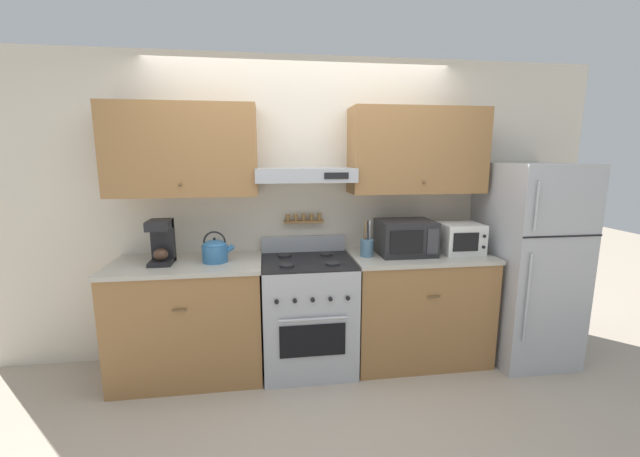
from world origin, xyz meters
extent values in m
plane|color=#B2A38E|center=(0.00, 0.00, 0.00)|extent=(16.00, 16.00, 0.00)
cube|color=beige|center=(0.00, 0.69, 1.27)|extent=(5.20, 0.08, 2.55)
cube|color=olive|center=(-0.94, 0.48, 1.78)|extent=(1.13, 0.33, 0.70)
sphere|color=brown|center=(-0.94, 0.30, 1.53)|extent=(0.02, 0.02, 0.02)
cube|color=olive|center=(0.95, 0.48, 1.78)|extent=(1.13, 0.33, 0.70)
sphere|color=brown|center=(0.95, 0.30, 1.53)|extent=(0.02, 0.02, 0.02)
cube|color=#ADAFB5|center=(0.00, 0.46, 1.59)|extent=(0.79, 0.37, 0.11)
cube|color=black|center=(0.22, 0.27, 1.59)|extent=(0.19, 0.01, 0.05)
cube|color=olive|center=(0.00, 0.61, 1.18)|extent=(0.34, 0.07, 0.02)
cylinder|color=olive|center=(-0.14, 0.61, 1.22)|extent=(0.03, 0.03, 0.06)
cylinder|color=olive|center=(-0.07, 0.61, 1.22)|extent=(0.03, 0.03, 0.06)
cylinder|color=olive|center=(0.00, 0.61, 1.22)|extent=(0.03, 0.03, 0.06)
cylinder|color=olive|center=(0.07, 0.61, 1.22)|extent=(0.03, 0.03, 0.06)
cylinder|color=olive|center=(0.14, 0.61, 1.22)|extent=(0.03, 0.03, 0.06)
cube|color=olive|center=(-0.94, 0.33, 0.45)|extent=(1.13, 0.63, 0.90)
cube|color=#B7B2A3|center=(-0.94, 0.33, 0.91)|extent=(1.15, 0.65, 0.03)
cylinder|color=brown|center=(-0.94, 0.01, 0.67)|extent=(0.10, 0.01, 0.01)
cube|color=olive|center=(0.95, 0.33, 0.45)|extent=(1.13, 0.63, 0.90)
cube|color=#B7B2A3|center=(0.95, 0.33, 0.91)|extent=(1.16, 0.65, 0.03)
cylinder|color=brown|center=(0.95, 0.01, 0.67)|extent=(0.10, 0.01, 0.01)
cube|color=#ADAFB5|center=(0.00, 0.32, 0.45)|extent=(0.73, 0.64, 0.90)
cube|color=black|center=(0.00, -0.01, 0.38)|extent=(0.50, 0.01, 0.25)
cylinder|color=#ADAFB5|center=(0.00, -0.03, 0.56)|extent=(0.51, 0.02, 0.02)
cube|color=black|center=(0.00, 0.32, 0.91)|extent=(0.73, 0.64, 0.01)
cylinder|color=#232326|center=(-0.18, 0.17, 0.92)|extent=(0.11, 0.11, 0.02)
cylinder|color=#232326|center=(0.18, 0.17, 0.92)|extent=(0.11, 0.11, 0.02)
cylinder|color=#232326|center=(-0.18, 0.47, 0.92)|extent=(0.11, 0.11, 0.02)
cylinder|color=#232326|center=(0.18, 0.47, 0.92)|extent=(0.11, 0.11, 0.02)
cylinder|color=black|center=(-0.26, -0.01, 0.70)|extent=(0.03, 0.02, 0.03)
cylinder|color=black|center=(-0.13, -0.01, 0.70)|extent=(0.03, 0.02, 0.03)
cylinder|color=black|center=(0.00, -0.01, 0.70)|extent=(0.03, 0.02, 0.03)
cylinder|color=black|center=(0.13, -0.01, 0.70)|extent=(0.03, 0.02, 0.03)
cylinder|color=black|center=(0.26, -0.01, 0.70)|extent=(0.03, 0.02, 0.03)
cube|color=#ADAFB5|center=(0.00, 0.62, 0.98)|extent=(0.73, 0.04, 0.14)
cube|color=#ADAFB5|center=(1.89, 0.26, 0.84)|extent=(0.66, 0.75, 1.68)
cube|color=black|center=(1.89, -0.12, 1.14)|extent=(0.66, 0.01, 0.01)
cylinder|color=#ADAFB5|center=(1.64, -0.13, 1.38)|extent=(0.02, 0.02, 0.37)
cylinder|color=#ADAFB5|center=(1.64, -0.13, 0.67)|extent=(0.02, 0.02, 0.71)
cylinder|color=teal|center=(-0.72, 0.32, 1.00)|extent=(0.20, 0.20, 0.13)
ellipsoid|color=teal|center=(-0.72, 0.32, 1.06)|extent=(0.18, 0.18, 0.08)
sphere|color=black|center=(-0.72, 0.32, 1.11)|extent=(0.02, 0.02, 0.02)
cylinder|color=teal|center=(-0.63, 0.32, 1.02)|extent=(0.12, 0.04, 0.10)
torus|color=black|center=(-0.72, 0.32, 1.09)|extent=(0.17, 0.01, 0.17)
cube|color=black|center=(-1.12, 0.32, 0.94)|extent=(0.17, 0.23, 0.03)
cube|color=black|center=(-1.12, 0.39, 1.10)|extent=(0.17, 0.08, 0.34)
cube|color=black|center=(-1.12, 0.31, 1.23)|extent=(0.17, 0.19, 0.07)
ellipsoid|color=#4C3323|center=(-1.12, 0.30, 1.01)|extent=(0.11, 0.11, 0.10)
cube|color=#232326|center=(0.82, 0.34, 1.07)|extent=(0.45, 0.35, 0.29)
cube|color=black|center=(0.77, 0.16, 1.07)|extent=(0.27, 0.01, 0.18)
cube|color=#38383D|center=(0.98, 0.16, 1.07)|extent=(0.09, 0.01, 0.21)
cylinder|color=slate|center=(0.49, 0.32, 1.00)|extent=(0.11, 0.11, 0.14)
cylinder|color=olive|center=(0.47, 0.31, 1.14)|extent=(0.01, 0.05, 0.16)
cylinder|color=#28282B|center=(0.49, 0.32, 1.14)|extent=(0.01, 0.04, 0.16)
cylinder|color=#B2B2B7|center=(0.51, 0.33, 1.14)|extent=(0.01, 0.03, 0.16)
cube|color=white|center=(1.30, 0.32, 1.06)|extent=(0.33, 0.29, 0.25)
cube|color=black|center=(1.27, 0.17, 1.06)|extent=(0.21, 0.01, 0.15)
cylinder|color=black|center=(1.42, 0.16, 1.10)|extent=(0.03, 0.01, 0.03)
cylinder|color=black|center=(1.42, 0.16, 1.01)|extent=(0.03, 0.01, 0.03)
camera|label=1|loc=(-0.33, -2.71, 1.74)|focal=22.00mm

